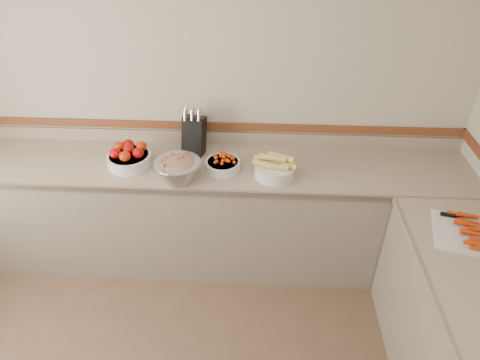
# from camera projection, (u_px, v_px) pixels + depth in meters

# --- Properties ---
(back_wall) EXTENTS (4.00, 0.00, 4.00)m
(back_wall) POSITION_uv_depth(u_px,v_px,m) (197.00, 95.00, 3.14)
(back_wall) COLOR #B1A792
(back_wall) RESTS_ON ground_plane
(counter_back) EXTENTS (4.00, 0.65, 1.08)m
(counter_back) POSITION_uv_depth(u_px,v_px,m) (198.00, 212.00, 3.36)
(counter_back) COLOR gray
(counter_back) RESTS_ON ground_plane
(knife_block) EXTENTS (0.19, 0.21, 0.37)m
(knife_block) POSITION_uv_depth(u_px,v_px,m) (194.00, 135.00, 3.16)
(knife_block) COLOR black
(knife_block) RESTS_ON counter_back
(tomato_bowl) EXTENTS (0.32, 0.32, 0.16)m
(tomato_bowl) POSITION_uv_depth(u_px,v_px,m) (129.00, 157.00, 3.06)
(tomato_bowl) COLOR silver
(tomato_bowl) RESTS_ON counter_back
(cherry_tomato_bowl) EXTENTS (0.25, 0.25, 0.14)m
(cherry_tomato_bowl) POSITION_uv_depth(u_px,v_px,m) (223.00, 164.00, 3.03)
(cherry_tomato_bowl) COLOR silver
(cherry_tomato_bowl) RESTS_ON counter_back
(corn_bowl) EXTENTS (0.31, 0.28, 0.17)m
(corn_bowl) POSITION_uv_depth(u_px,v_px,m) (275.00, 168.00, 2.95)
(corn_bowl) COLOR silver
(corn_bowl) RESTS_ON counter_back
(rhubarb_bowl) EXTENTS (0.31, 0.31, 0.18)m
(rhubarb_bowl) POSITION_uv_depth(u_px,v_px,m) (178.00, 169.00, 2.89)
(rhubarb_bowl) COLOR #B2B2BA
(rhubarb_bowl) RESTS_ON counter_back
(cutting_board) EXTENTS (0.53, 0.46, 0.07)m
(cutting_board) POSITION_uv_depth(u_px,v_px,m) (476.00, 233.00, 2.46)
(cutting_board) COLOR beige
(cutting_board) RESTS_ON counter_right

